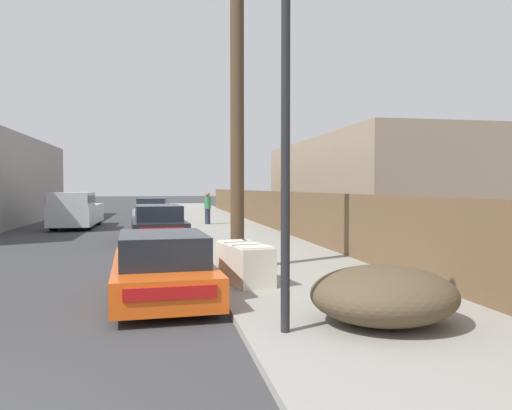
% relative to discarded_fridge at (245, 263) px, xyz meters
% --- Properties ---
extents(sidewalk_curb, '(4.20, 63.00, 0.12)m').
position_rel_discarded_fridge_xyz_m(sidewalk_curb, '(1.51, 17.95, -0.45)').
color(sidewalk_curb, gray).
rests_on(sidewalk_curb, ground).
extents(discarded_fridge, '(0.98, 1.74, 0.81)m').
position_rel_discarded_fridge_xyz_m(discarded_fridge, '(0.00, 0.00, 0.00)').
color(discarded_fridge, silver).
rests_on(discarded_fridge, sidewalk_curb).
extents(parked_sports_car_red, '(1.96, 4.44, 1.20)m').
position_rel_discarded_fridge_xyz_m(parked_sports_car_red, '(-1.63, -0.53, 0.04)').
color(parked_sports_car_red, '#E05114').
rests_on(parked_sports_car_red, ground).
extents(car_parked_mid, '(2.15, 4.82, 1.37)m').
position_rel_discarded_fridge_xyz_m(car_parked_mid, '(-1.73, 8.87, 0.13)').
color(car_parked_mid, black).
rests_on(car_parked_mid, ground).
extents(car_parked_far, '(2.02, 4.53, 1.40)m').
position_rel_discarded_fridge_xyz_m(car_parked_far, '(-2.09, 19.39, 0.15)').
color(car_parked_far, silver).
rests_on(car_parked_far, ground).
extents(pickup_truck, '(1.93, 5.58, 1.78)m').
position_rel_discarded_fridge_xyz_m(pickup_truck, '(-5.73, 15.90, 0.38)').
color(pickup_truck, silver).
rests_on(pickup_truck, ground).
extents(utility_pole, '(1.80, 0.32, 8.05)m').
position_rel_discarded_fridge_xyz_m(utility_pole, '(0.11, 1.67, 3.73)').
color(utility_pole, '#4C3826').
rests_on(utility_pole, sidewalk_curb).
extents(street_lamp, '(0.26, 0.26, 4.71)m').
position_rel_discarded_fridge_xyz_m(street_lamp, '(-0.04, -3.47, 2.34)').
color(street_lamp, '#232326').
rests_on(street_lamp, sidewalk_curb).
extents(brush_pile, '(2.06, 1.90, 0.81)m').
position_rel_discarded_fridge_xyz_m(brush_pile, '(1.40, -3.33, 0.01)').
color(brush_pile, brown).
rests_on(brush_pile, sidewalk_curb).
extents(wooden_fence, '(0.08, 43.82, 1.72)m').
position_rel_discarded_fridge_xyz_m(wooden_fence, '(3.46, 14.55, 0.47)').
color(wooden_fence, brown).
rests_on(wooden_fence, sidewalk_curb).
extents(building_right_house, '(6.00, 15.81, 4.35)m').
position_rel_discarded_fridge_xyz_m(building_right_house, '(8.41, 13.80, 1.66)').
color(building_right_house, gray).
rests_on(building_right_house, ground).
extents(pedestrian, '(0.34, 0.34, 1.65)m').
position_rel_discarded_fridge_xyz_m(pedestrian, '(0.74, 15.87, 0.45)').
color(pedestrian, '#282D42').
rests_on(pedestrian, sidewalk_curb).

